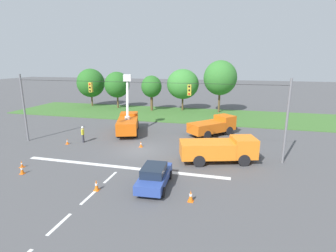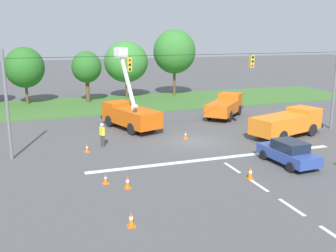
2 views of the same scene
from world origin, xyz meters
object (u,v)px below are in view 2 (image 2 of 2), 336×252
at_px(tree_far_east, 174,52).
at_px(traffic_cone_foreground_left, 128,182).
at_px(traffic_cone_foreground_right, 186,135).
at_px(traffic_cone_lane_edge_b, 87,148).
at_px(traffic_cone_lane_edge_a, 250,173).
at_px(road_worker, 102,133).
at_px(sedan_blue, 288,152).
at_px(traffic_cone_mid_right, 106,179).
at_px(tree_east, 126,62).
at_px(tree_centre, 87,67).
at_px(traffic_cone_near_bucket, 131,219).
at_px(utility_truck_support_far, 288,122).
at_px(utility_truck_support_near, 225,106).
at_px(utility_truck_bucket_lift, 130,113).
at_px(tree_west, 25,68).

bearing_deg(tree_far_east, traffic_cone_foreground_left, -114.49).
height_order(traffic_cone_foreground_right, traffic_cone_lane_edge_b, traffic_cone_foreground_right).
distance_m(tree_far_east, traffic_cone_lane_edge_a, 30.83).
xyz_separation_m(road_worker, traffic_cone_foreground_right, (6.56, 0.00, -0.70)).
bearing_deg(sedan_blue, traffic_cone_lane_edge_b, 149.73).
relative_size(road_worker, traffic_cone_mid_right, 3.04).
relative_size(sedan_blue, traffic_cone_lane_edge_b, 7.42).
bearing_deg(sedan_blue, tree_east, 97.48).
xyz_separation_m(tree_centre, traffic_cone_near_bucket, (-2.53, -31.76, -3.88)).
relative_size(tree_far_east, traffic_cone_lane_edge_b, 14.50).
distance_m(sedan_blue, traffic_cone_foreground_left, 10.59).
distance_m(utility_truck_support_far, traffic_cone_near_bucket, 18.79).
relative_size(utility_truck_support_near, traffic_cone_foreground_right, 9.20).
distance_m(traffic_cone_foreground_left, traffic_cone_mid_right, 1.45).
height_order(sedan_blue, traffic_cone_lane_edge_b, sedan_blue).
distance_m(sedan_blue, road_worker, 13.07).
relative_size(traffic_cone_near_bucket, traffic_cone_lane_edge_b, 1.18).
distance_m(utility_truck_support_far, traffic_cone_lane_edge_a, 10.64).
height_order(tree_east, sedan_blue, tree_east).
distance_m(tree_centre, traffic_cone_foreground_left, 27.82).
distance_m(tree_centre, utility_truck_support_far, 24.98).
xyz_separation_m(tree_far_east, utility_truck_support_near, (0.30, -13.94, -4.68)).
distance_m(traffic_cone_near_bucket, traffic_cone_lane_edge_b, 11.67).
distance_m(utility_truck_support_near, traffic_cone_foreground_right, 9.33).
distance_m(utility_truck_bucket_lift, traffic_cone_lane_edge_a, 14.58).
distance_m(tree_centre, tree_far_east, 11.59).
xyz_separation_m(utility_truck_support_near, traffic_cone_foreground_left, (-13.40, -14.81, -0.76)).
distance_m(utility_truck_bucket_lift, traffic_cone_mid_right, 12.87).
relative_size(utility_truck_bucket_lift, sedan_blue, 1.57).
bearing_deg(traffic_cone_foreground_left, sedan_blue, 3.01).
bearing_deg(tree_east, road_worker, -107.93).
bearing_deg(traffic_cone_near_bucket, traffic_cone_lane_edge_b, 91.52).
xyz_separation_m(utility_truck_support_near, traffic_cone_lane_edge_b, (-14.56, -7.42, -0.84)).
bearing_deg(tree_east, traffic_cone_foreground_right, -90.40).
bearing_deg(tree_far_east, tree_east, 176.69).
relative_size(tree_west, utility_truck_support_near, 1.14).
relative_size(tree_west, tree_centre, 1.09).
relative_size(traffic_cone_foreground_right, traffic_cone_near_bucket, 0.90).
distance_m(tree_centre, traffic_cone_near_bucket, 32.10).
height_order(utility_truck_bucket_lift, traffic_cone_lane_edge_b, utility_truck_bucket_lift).
bearing_deg(traffic_cone_mid_right, utility_truck_bucket_lift, 70.30).
height_order(utility_truck_support_far, traffic_cone_foreground_left, utility_truck_support_far).
distance_m(utility_truck_support_far, road_worker, 14.66).
relative_size(utility_truck_support_far, traffic_cone_lane_edge_a, 9.05).
bearing_deg(road_worker, utility_truck_support_far, -8.07).
xyz_separation_m(traffic_cone_foreground_left, traffic_cone_lane_edge_a, (6.94, -0.97, 0.02)).
bearing_deg(tree_west, utility_truck_support_near, -36.32).
relative_size(utility_truck_support_far, traffic_cone_near_bucket, 9.89).
relative_size(tree_centre, utility_truck_bucket_lift, 0.88).
xyz_separation_m(traffic_cone_foreground_right, traffic_cone_near_bucket, (-7.52, -12.68, 0.04)).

